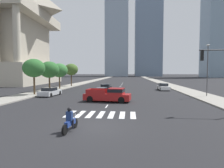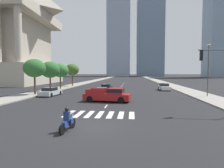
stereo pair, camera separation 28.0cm
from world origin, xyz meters
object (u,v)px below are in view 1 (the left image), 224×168
(sedan_black_1, at_px, (106,87))
(sedan_silver_0, at_px, (102,92))
(sedan_silver_2, at_px, (50,92))
(sedan_white_3, at_px, (163,87))
(street_tree_third, at_px, (59,70))
(pickup_truck, at_px, (110,95))
(street_tree_nearest, at_px, (34,68))
(street_tree_second, at_px, (49,70))
(street_lamp_east, at_px, (208,66))
(street_tree_fourth, at_px, (71,70))
(motorcycle_lead, at_px, (70,122))

(sedan_black_1, bearing_deg, sedan_silver_0, -175.00)
(sedan_black_1, xyz_separation_m, sedan_silver_2, (-7.29, -10.13, 0.03))
(sedan_white_3, relative_size, street_tree_third, 0.83)
(sedan_black_1, bearing_deg, pickup_truck, -169.94)
(sedan_silver_2, distance_m, street_tree_nearest, 4.59)
(sedan_white_3, bearing_deg, street_tree_second, -78.81)
(sedan_silver_2, bearing_deg, street_tree_nearest, 82.80)
(street_lamp_east, relative_size, street_tree_second, 1.36)
(sedan_black_1, bearing_deg, sedan_silver_2, 145.39)
(pickup_truck, bearing_deg, street_lamp_east, 30.81)
(street_tree_nearest, relative_size, street_tree_fourth, 0.98)
(street_lamp_east, bearing_deg, sedan_silver_2, -178.05)
(motorcycle_lead, height_order, sedan_silver_2, motorcycle_lead)
(sedan_black_1, relative_size, street_lamp_east, 0.61)
(motorcycle_lead, height_order, sedan_black_1, motorcycle_lead)
(street_lamp_east, relative_size, street_tree_nearest, 1.34)
(sedan_black_1, relative_size, sedan_white_3, 1.02)
(sedan_silver_0, relative_size, street_tree_fourth, 0.88)
(sedan_white_3, relative_size, street_tree_nearest, 0.80)
(pickup_truck, bearing_deg, sedan_white_3, 68.04)
(sedan_white_3, bearing_deg, street_tree_third, -92.23)
(street_tree_second, distance_m, street_tree_third, 5.14)
(sedan_black_1, height_order, street_lamp_east, street_lamp_east)
(street_lamp_east, relative_size, street_tree_third, 1.39)
(sedan_white_3, xyz_separation_m, street_tree_third, (-21.62, 0.24, 3.38))
(street_tree_fourth, bearing_deg, sedan_white_3, -21.47)
(pickup_truck, distance_m, sedan_white_3, 18.63)
(street_lamp_east, bearing_deg, sedan_white_3, 113.15)
(motorcycle_lead, height_order, pickup_truck, pickup_truck)
(sedan_silver_0, xyz_separation_m, sedan_black_1, (-0.66, 9.65, -0.04))
(motorcycle_lead, height_order, street_tree_fourth, street_tree_fourth)
(street_tree_nearest, height_order, street_tree_second, street_tree_nearest)
(pickup_truck, relative_size, sedan_silver_0, 1.18)
(pickup_truck, distance_m, street_tree_nearest, 14.04)
(sedan_white_3, height_order, street_tree_second, street_tree_second)
(pickup_truck, relative_size, street_tree_second, 1.07)
(motorcycle_lead, distance_m, street_lamp_east, 23.48)
(sedan_white_3, distance_m, street_tree_third, 21.88)
(pickup_truck, distance_m, street_tree_second, 17.12)
(sedan_black_1, height_order, street_tree_fourth, street_tree_fourth)
(street_tree_third, height_order, street_tree_fourth, street_tree_fourth)
(sedan_silver_0, height_order, sedan_black_1, sedan_silver_0)
(street_tree_second, bearing_deg, sedan_white_3, 12.78)
(sedan_silver_2, xyz_separation_m, street_tree_third, (-2.75, 11.40, 3.40))
(street_tree_nearest, distance_m, street_tree_fourth, 19.15)
(pickup_truck, height_order, sedan_silver_0, pickup_truck)
(motorcycle_lead, xyz_separation_m, street_tree_nearest, (-11.31, 17.58, 3.65))
(sedan_black_1, xyz_separation_m, street_tree_nearest, (-10.04, -9.62, 3.66))
(sedan_silver_0, distance_m, street_tree_fourth, 22.27)
(street_tree_second, bearing_deg, sedan_silver_0, -28.33)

